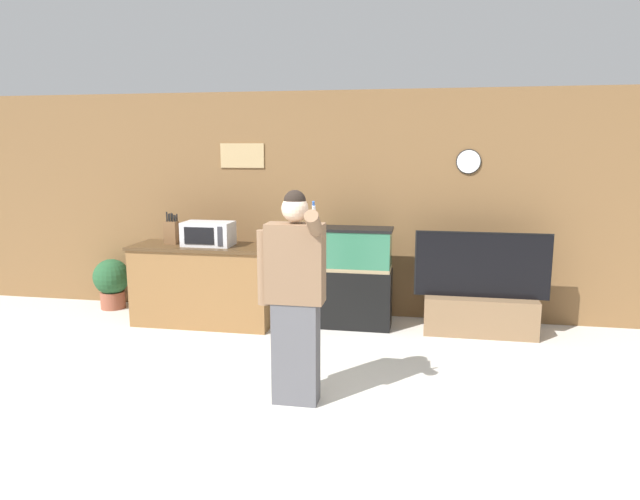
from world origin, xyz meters
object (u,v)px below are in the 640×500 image
(knife_block, at_px, (171,232))
(person_standing, at_px, (294,295))
(counter_island, at_px, (204,284))
(tv_on_stand, at_px, (480,304))
(potted_plant, at_px, (112,281))
(aquarium_on_stand, at_px, (353,277))
(microwave, at_px, (208,234))

(knife_block, distance_m, person_standing, 2.59)
(counter_island, distance_m, tv_on_stand, 3.03)
(counter_island, xyz_separation_m, tv_on_stand, (3.02, 0.18, -0.13))
(knife_block, height_order, potted_plant, knife_block)
(aquarium_on_stand, height_order, potted_plant, aquarium_on_stand)
(counter_island, distance_m, aquarium_on_stand, 1.67)
(counter_island, distance_m, knife_block, 0.69)
(microwave, bearing_deg, counter_island, 170.08)
(potted_plant, bearing_deg, aquarium_on_stand, -3.27)
(knife_block, bearing_deg, microwave, -4.66)
(person_standing, height_order, potted_plant, person_standing)
(potted_plant, bearing_deg, knife_block, -19.31)
(microwave, xyz_separation_m, person_standing, (1.38, -1.78, -0.17))
(microwave, height_order, person_standing, person_standing)
(knife_block, bearing_deg, aquarium_on_stand, 4.82)
(tv_on_stand, xyz_separation_m, potted_plant, (-4.38, 0.19, 0.02))
(counter_island, xyz_separation_m, potted_plant, (-1.36, 0.37, -0.11))
(microwave, bearing_deg, aquarium_on_stand, 7.49)
(aquarium_on_stand, bearing_deg, tv_on_stand, -0.85)
(knife_block, height_order, aquarium_on_stand, knife_block)
(counter_island, bearing_deg, microwave, -9.92)
(person_standing, bearing_deg, microwave, 127.81)
(counter_island, height_order, person_standing, person_standing)
(microwave, distance_m, aquarium_on_stand, 1.66)
(microwave, relative_size, person_standing, 0.33)
(microwave, distance_m, tv_on_stand, 3.04)
(knife_block, relative_size, tv_on_stand, 0.26)
(counter_island, relative_size, potted_plant, 2.58)
(counter_island, distance_m, potted_plant, 1.41)
(microwave, xyz_separation_m, aquarium_on_stand, (1.58, 0.21, -0.47))
(tv_on_stand, bearing_deg, microwave, -176.35)
(microwave, xyz_separation_m, potted_plant, (-1.43, 0.38, -0.68))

